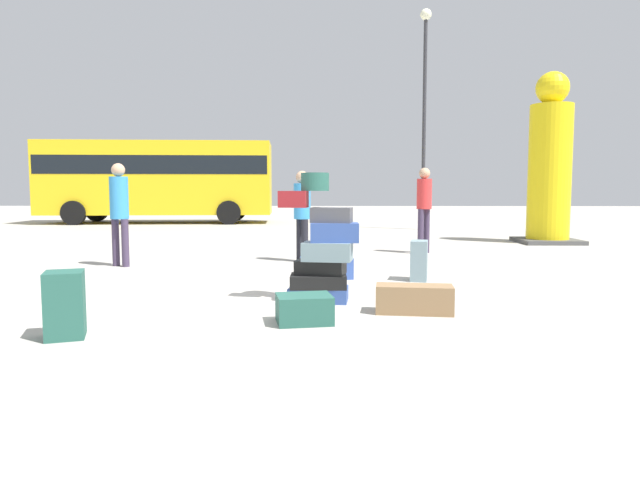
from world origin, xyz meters
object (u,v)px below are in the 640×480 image
at_px(suitcase_brown_foreground_near, 414,299).
at_px(person_bearded_onlooker, 119,205).
at_px(suitcase_slate_foreground_far, 419,261).
at_px(suitcase_tower, 322,251).
at_px(person_tourist_with_camera, 302,208).
at_px(suitcase_teal_behind_tower, 304,309).
at_px(suitcase_teal_left_side, 65,305).
at_px(suitcase_navy_right_side, 326,268).
at_px(lamp_post, 425,90).
at_px(yellow_dummy_statue, 550,168).
at_px(parked_bus, 159,176).
at_px(person_passerby_in_red, 424,202).

bearing_deg(suitcase_brown_foreground_near, person_bearded_onlooker, 147.90).
bearing_deg(suitcase_slate_foreground_far, suitcase_tower, -119.61).
xyz_separation_m(suitcase_brown_foreground_near, person_tourist_with_camera, (-1.38, 4.17, 0.81)).
distance_m(suitcase_tower, person_tourist_with_camera, 3.63).
bearing_deg(suitcase_teal_behind_tower, suitcase_teal_left_side, -175.26).
bearing_deg(person_tourist_with_camera, suitcase_navy_right_side, -14.62).
bearing_deg(person_bearded_onlooker, suitcase_teal_left_side, -48.57).
bearing_deg(suitcase_brown_foreground_near, person_tourist_with_camera, 114.55).
bearing_deg(suitcase_navy_right_side, suitcase_brown_foreground_near, -80.73).
distance_m(suitcase_brown_foreground_near, lamp_post, 13.44).
distance_m(suitcase_teal_left_side, person_tourist_with_camera, 5.53).
distance_m(person_tourist_with_camera, yellow_dummy_statue, 6.91).
bearing_deg(person_tourist_with_camera, suitcase_teal_left_side, -46.65).
distance_m(yellow_dummy_statue, parked_bus, 14.64).
relative_size(suitcase_teal_behind_tower, person_tourist_with_camera, 0.32).
height_order(suitcase_navy_right_side, person_passerby_in_red, person_passerby_in_red).
relative_size(suitcase_teal_behind_tower, person_bearded_onlooker, 0.30).
height_order(suitcase_teal_left_side, yellow_dummy_statue, yellow_dummy_statue).
bearing_deg(yellow_dummy_statue, person_bearded_onlooker, -153.43).
relative_size(person_passerby_in_red, lamp_post, 0.25).
xyz_separation_m(person_bearded_onlooker, person_passerby_in_red, (5.40, 2.07, 0.02)).
relative_size(suitcase_navy_right_side, person_passerby_in_red, 0.41).
xyz_separation_m(suitcase_teal_left_side, person_tourist_with_camera, (1.77, 5.19, 0.67)).
distance_m(suitcase_slate_foreground_far, parked_bus, 16.25).
bearing_deg(person_tourist_with_camera, yellow_dummy_statue, 94.71).
distance_m(suitcase_tower, suitcase_teal_behind_tower, 1.14).
bearing_deg(person_passerby_in_red, suitcase_navy_right_side, 11.93).
bearing_deg(yellow_dummy_statue, person_tourist_with_camera, -147.41).
height_order(person_tourist_with_camera, person_passerby_in_red, person_passerby_in_red).
bearing_deg(suitcase_navy_right_side, parked_bus, 102.84).
bearing_deg(yellow_dummy_statue, parked_bus, 145.64).
distance_m(person_bearded_onlooker, person_tourist_with_camera, 3.09).
xyz_separation_m(suitcase_slate_foreground_far, person_passerby_in_red, (0.63, 3.44, 0.75)).
height_order(suitcase_brown_foreground_near, parked_bus, parked_bus).
relative_size(suitcase_brown_foreground_near, parked_bus, 0.09).
height_order(yellow_dummy_statue, lamp_post, lamp_post).
relative_size(suitcase_tower, person_passerby_in_red, 0.85).
relative_size(suitcase_tower, person_tourist_with_camera, 0.91).
bearing_deg(suitcase_brown_foreground_near, yellow_dummy_statue, 67.03).
relative_size(suitcase_teal_left_side, person_bearded_onlooker, 0.33).
bearing_deg(suitcase_slate_foreground_far, person_passerby_in_red, 91.48).
height_order(suitcase_slate_foreground_far, lamp_post, lamp_post).
distance_m(parked_bus, lamp_post, 10.79).
relative_size(person_bearded_onlooker, yellow_dummy_statue, 0.42).
bearing_deg(suitcase_teal_behind_tower, yellow_dummy_statue, 45.41).
distance_m(suitcase_brown_foreground_near, person_tourist_with_camera, 4.47).
height_order(person_bearded_onlooker, parked_bus, parked_bus).
xyz_separation_m(suitcase_navy_right_side, lamp_post, (3.06, 10.28, 4.35)).
height_order(suitcase_navy_right_side, person_tourist_with_camera, person_tourist_with_camera).
xyz_separation_m(suitcase_brown_foreground_near, person_passerby_in_red, (1.01, 5.54, 0.89)).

